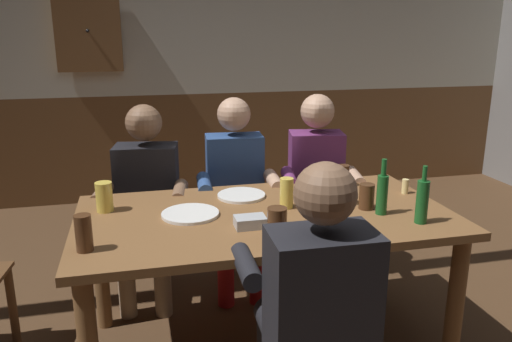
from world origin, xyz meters
The scene contains 21 objects.
back_wall_upper centered at (0.00, 2.79, 1.76)m, with size 6.57×0.12×1.49m, color beige.
back_wall_wainscot centered at (0.00, 2.79, 0.51)m, with size 6.57×0.12×1.02m, color brown.
dining_table centered at (0.00, 0.10, 0.65)m, with size 1.82×0.96×0.75m.
person_0 centered at (-0.56, 0.81, 0.66)m, with size 0.55×0.58×1.19m.
person_1 centered at (-0.01, 0.80, 0.67)m, with size 0.51×0.52×1.22m.
person_2 centered at (0.53, 0.81, 0.68)m, with size 0.53×0.58×1.22m.
person_3 centered at (0.00, -0.61, 0.66)m, with size 0.52×0.53×1.20m.
table_candle centered at (0.82, 0.21, 0.79)m, with size 0.04×0.04×0.08m, color #F9E08C.
condiment_caddy centered at (-0.11, -0.07, 0.78)m, with size 0.14×0.10×0.05m, color #B2B7BC.
plate_0 centered at (-0.36, 0.15, 0.76)m, with size 0.28×0.28×0.01m, color white.
plate_1 centered at (-0.06, 0.37, 0.76)m, with size 0.26×0.26×0.01m, color white.
bottle_0 centered at (0.67, -0.20, 0.86)m, with size 0.06×0.06×0.27m.
bottle_1 centered at (0.54, -0.05, 0.86)m, with size 0.05×0.05×0.27m.
pint_glass_0 centered at (0.55, 0.43, 0.81)m, with size 0.07×0.07×0.12m, color #4C2D19.
pint_glass_1 centered at (-0.76, 0.30, 0.82)m, with size 0.08×0.08×0.15m, color #E5C64C.
pint_glass_2 centered at (0.51, 0.04, 0.81)m, with size 0.08×0.08×0.13m, color #4C2D19.
pint_glass_3 centered at (-0.04, -0.24, 0.82)m, with size 0.08×0.08×0.14m, color #4C2D19.
pint_glass_4 centered at (0.45, 0.13, 0.80)m, with size 0.06×0.06×0.11m, color gold.
pint_glass_5 centered at (0.12, 0.14, 0.83)m, with size 0.07×0.07×0.15m, color #E5C64C.
pint_glass_6 centered at (-0.82, -0.16, 0.83)m, with size 0.07×0.07×0.15m, color #4C2D19.
wall_dart_cabinet centered at (-0.95, 2.66, 1.60)m, with size 0.56×0.15×0.70m.
Camera 1 is at (-0.59, -2.16, 1.62)m, focal length 35.54 mm.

